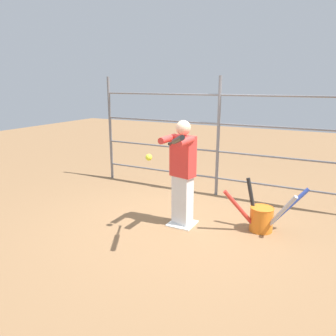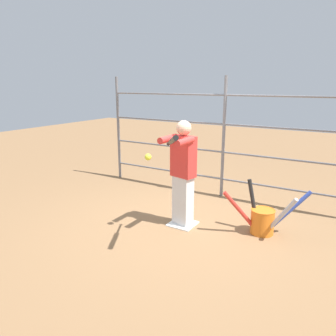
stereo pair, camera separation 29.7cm
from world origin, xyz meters
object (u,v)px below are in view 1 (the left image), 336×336
object	(u,v)px
baseball_bat_swinging	(177,140)
softball_in_flight	(149,157)
batter	(182,170)
bat_bucket	(262,217)

from	to	relation	value
baseball_bat_swinging	softball_in_flight	distance (m)	0.79
batter	softball_in_flight	xyz separation A→B (m)	(0.30, 0.48, 0.27)
batter	bat_bucket	bearing A→B (deg)	-163.21
softball_in_flight	bat_bucket	distance (m)	1.93
softball_in_flight	batter	bearing A→B (deg)	-122.06
baseball_bat_swinging	bat_bucket	world-z (taller)	baseball_bat_swinging
batter	softball_in_flight	size ratio (longest dim) A/B	17.20
softball_in_flight	baseball_bat_swinging	bearing A→B (deg)	149.86
batter	softball_in_flight	distance (m)	0.63
baseball_bat_swinging	bat_bucket	size ratio (longest dim) A/B	0.63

